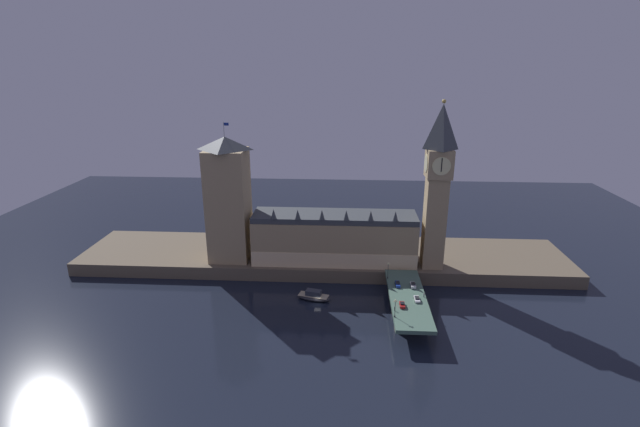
{
  "coord_description": "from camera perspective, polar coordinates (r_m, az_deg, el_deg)",
  "views": [
    {
      "loc": [
        10.3,
        -158.74,
        88.94
      ],
      "look_at": [
        -0.17,
        20.0,
        30.31
      ],
      "focal_mm": 26.0,
      "sensor_mm": 36.0,
      "label": 1
    }
  ],
  "objects": [
    {
      "name": "embankment",
      "position": [
        215.91,
        0.34,
        -5.36
      ],
      "size": [
        220.0,
        42.0,
        5.73
      ],
      "color": "brown",
      "rests_on": "ground_plane"
    },
    {
      "name": "boat_upstream",
      "position": [
        184.54,
        -0.8,
        -10.15
      ],
      "size": [
        14.12,
        8.1,
        4.09
      ],
      "color": "#28282D",
      "rests_on": "ground_plane"
    },
    {
      "name": "street_lamp_near",
      "position": [
        160.26,
        9.24,
        -11.2
      ],
      "size": [
        1.34,
        0.6,
        6.53
      ],
      "color": "#2D3333",
      "rests_on": "bridge"
    },
    {
      "name": "bridge",
      "position": [
        176.79,
        10.72,
        -10.62
      ],
      "size": [
        13.22,
        46.0,
        6.98
      ],
      "color": "#476656",
      "rests_on": "ground_plane"
    },
    {
      "name": "ground_plane",
      "position": [
        182.25,
        -0.32,
        -11.08
      ],
      "size": [
        400.0,
        400.0,
        0.0
      ],
      "primitive_type": "plane",
      "color": "black"
    },
    {
      "name": "clock_tower",
      "position": [
        193.77,
        14.27,
        3.76
      ],
      "size": [
        10.58,
        10.69,
        69.72
      ],
      "color": "tan",
      "rests_on": "embankment"
    },
    {
      "name": "street_lamp_far",
      "position": [
        186.3,
        8.38,
        -6.72
      ],
      "size": [
        1.34,
        0.6,
        6.82
      ],
      "color": "#2D3333",
      "rests_on": "bridge"
    },
    {
      "name": "car_southbound_trail",
      "position": [
        182.89,
        11.38,
        -8.62
      ],
      "size": [
        2.0,
        4.38,
        1.55
      ],
      "color": "silver",
      "rests_on": "bridge"
    },
    {
      "name": "car_northbound_lead",
      "position": [
        182.73,
        9.53,
        -8.55
      ],
      "size": [
        1.84,
        4.76,
        1.44
      ],
      "color": "navy",
      "rests_on": "bridge"
    },
    {
      "name": "pedestrian_mid_walk",
      "position": [
        176.18,
        12.68,
        -9.76
      ],
      "size": [
        0.38,
        0.38,
        1.64
      ],
      "color": "black",
      "rests_on": "bridge"
    },
    {
      "name": "car_southbound_lead",
      "position": [
        173.49,
        11.85,
        -10.25
      ],
      "size": [
        1.95,
        4.5,
        1.31
      ],
      "color": "white",
      "rests_on": "bridge"
    },
    {
      "name": "parliament_hall",
      "position": [
        202.0,
        1.77,
        -2.94
      ],
      "size": [
        70.21,
        18.79,
        25.51
      ],
      "color": "tan",
      "rests_on": "embankment"
    },
    {
      "name": "car_northbound_trail",
      "position": [
        168.63,
        10.08,
        -10.99
      ],
      "size": [
        1.91,
        3.87,
        1.47
      ],
      "color": "red",
      "rests_on": "bridge"
    },
    {
      "name": "victoria_tower",
      "position": [
        203.25,
        -11.22,
        1.75
      ],
      "size": [
        17.2,
        17.2,
        60.0
      ],
      "color": "tan",
      "rests_on": "embankment"
    },
    {
      "name": "pedestrian_near_rail",
      "position": [
        165.45,
        9.19,
        -11.48
      ],
      "size": [
        0.38,
        0.38,
        1.64
      ],
      "color": "black",
      "rests_on": "bridge"
    }
  ]
}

